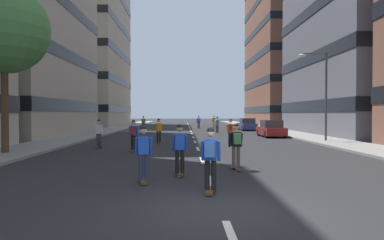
# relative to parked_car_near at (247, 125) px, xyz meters

# --- Properties ---
(ground_plane) EXTENTS (188.50, 188.50, 0.00)m
(ground_plane) POSITION_rel_parked_car_near_xyz_m (-7.07, -3.58, -0.70)
(ground_plane) COLOR #28282B
(sidewalk_left) EXTENTS (3.46, 86.40, 0.14)m
(sidewalk_left) POSITION_rel_parked_car_near_xyz_m (-17.07, 0.34, -0.63)
(sidewalk_left) COLOR gray
(sidewalk_left) RESTS_ON ground_plane
(sidewalk_right) EXTENTS (3.46, 86.40, 0.14)m
(sidewalk_right) POSITION_rel_parked_car_near_xyz_m (2.93, 0.34, -0.63)
(sidewalk_right) COLOR gray
(sidewalk_right) RESTS_ON ground_plane
(lane_markings) EXTENTS (0.16, 72.20, 0.01)m
(lane_markings) POSITION_rel_parked_car_near_xyz_m (-7.07, -2.00, -0.70)
(lane_markings) COLOR silver
(lane_markings) RESTS_ON ground_plane
(building_left_far) EXTENTS (16.35, 21.05, 28.57)m
(building_left_far) POSITION_rel_parked_car_near_xyz_m (-26.91, 17.63, 13.67)
(building_left_far) COLOR #B2A893
(building_left_far) RESTS_ON ground_plane
(building_right_far) EXTENTS (16.35, 21.07, 31.96)m
(building_right_far) POSITION_rel_parked_car_near_xyz_m (12.77, 17.63, 15.37)
(building_right_far) COLOR brown
(building_right_far) RESTS_ON ground_plane
(parked_car_near) EXTENTS (1.82, 4.40, 1.52)m
(parked_car_near) POSITION_rel_parked_car_near_xyz_m (0.00, 0.00, 0.00)
(parked_car_near) COLOR navy
(parked_car_near) RESTS_ON ground_plane
(parked_car_mid) EXTENTS (1.82, 4.40, 1.52)m
(parked_car_mid) POSITION_rel_parked_car_near_xyz_m (0.00, -11.74, 0.00)
(parked_car_mid) COLOR maroon
(parked_car_mid) RESTS_ON ground_plane
(street_tree_near) EXTENTS (4.50, 4.50, 8.54)m
(street_tree_near) POSITION_rel_parked_car_near_xyz_m (-17.07, -24.91, 5.71)
(street_tree_near) COLOR #4C3823
(street_tree_near) RESTS_ON sidewalk_left
(streetlamp_right) EXTENTS (2.13, 0.30, 6.50)m
(streetlamp_right) POSITION_rel_parked_car_near_xyz_m (2.22, -17.57, 3.44)
(streetlamp_right) COLOR #3F3F44
(streetlamp_right) RESTS_ON sidewalk_right
(skater_0) EXTENTS (0.55, 0.91, 1.78)m
(skater_0) POSITION_rel_parked_car_near_xyz_m (-3.48, 7.81, 0.29)
(skater_0) COLOR brown
(skater_0) RESTS_ON ground_plane
(skater_1) EXTENTS (0.55, 0.92, 1.78)m
(skater_1) POSITION_rel_parked_car_near_xyz_m (-5.92, -29.74, 0.32)
(skater_1) COLOR brown
(skater_1) RESTS_ON ground_plane
(skater_2) EXTENTS (0.56, 0.92, 1.78)m
(skater_2) POSITION_rel_parked_car_near_xyz_m (-13.09, -21.62, 0.29)
(skater_2) COLOR brown
(skater_2) RESTS_ON ground_plane
(skater_3) EXTENTS (0.56, 0.92, 1.78)m
(skater_3) POSITION_rel_parked_car_near_xyz_m (-9.16, -32.08, 0.29)
(skater_3) COLOR brown
(skater_3) RESTS_ON ground_plane
(skater_4) EXTENTS (0.55, 0.91, 1.78)m
(skater_4) POSITION_rel_parked_car_near_xyz_m (-8.05, -30.86, 0.29)
(skater_4) COLOR brown
(skater_4) RESTS_ON ground_plane
(skater_5) EXTENTS (0.56, 0.92, 1.78)m
(skater_5) POSITION_rel_parked_car_near_xyz_m (-5.85, 4.88, 0.32)
(skater_5) COLOR brown
(skater_5) RESTS_ON ground_plane
(skater_6) EXTENTS (0.53, 0.90, 1.78)m
(skater_6) POSITION_rel_parked_car_near_xyz_m (-4.31, -5.71, 0.32)
(skater_6) COLOR brown
(skater_6) RESTS_ON ground_plane
(skater_7) EXTENTS (0.56, 0.92, 1.78)m
(skater_7) POSITION_rel_parked_car_near_xyz_m (-7.19, -33.52, 0.32)
(skater_7) COLOR brown
(skater_7) RESTS_ON ground_plane
(skater_8) EXTENTS (0.56, 0.92, 1.78)m
(skater_8) POSITION_rel_parked_car_near_xyz_m (-13.10, 1.40, 0.32)
(skater_8) COLOR brown
(skater_8) RESTS_ON ground_plane
(skater_9) EXTENTS (0.57, 0.92, 1.78)m
(skater_9) POSITION_rel_parked_car_near_xyz_m (-10.76, -23.22, 0.32)
(skater_9) COLOR brown
(skater_9) RESTS_ON ground_plane
(skater_10) EXTENTS (0.56, 0.92, 1.78)m
(skater_10) POSITION_rel_parked_car_near_xyz_m (-9.69, -18.24, 0.29)
(skater_10) COLOR brown
(skater_10) RESTS_ON ground_plane
(skater_11) EXTENTS (0.56, 0.92, 1.78)m
(skater_11) POSITION_rel_parked_car_near_xyz_m (-4.79, -19.81, 0.32)
(skater_11) COLOR brown
(skater_11) RESTS_ON ground_plane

